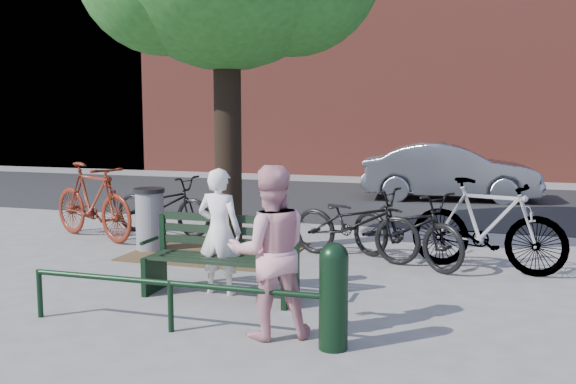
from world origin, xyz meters
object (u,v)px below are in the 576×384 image
(litter_bin, at_px, (150,219))
(parked_car, at_px, (450,172))
(bollard, at_px, (334,292))
(person_left, at_px, (219,231))
(person_right, at_px, (270,252))
(bicycle_c, at_px, (355,223))
(park_bench, at_px, (223,255))

(litter_bin, bearing_deg, parked_car, 60.44)
(bollard, xyz_separation_m, parked_car, (0.43, 10.30, 0.16))
(person_left, distance_m, bollard, 2.14)
(person_right, xyz_separation_m, bollard, (0.65, -0.15, -0.29))
(parked_car, bearing_deg, litter_bin, 144.20)
(bicycle_c, xyz_separation_m, parked_car, (0.94, 6.75, 0.15))
(person_right, xyz_separation_m, parked_car, (1.08, 10.15, -0.13))
(bollard, bearing_deg, park_bench, 141.91)
(person_right, height_order, parked_car, person_right)
(bollard, height_order, bicycle_c, bicycle_c)
(person_left, relative_size, person_right, 0.91)
(person_left, bearing_deg, person_right, 135.12)
(park_bench, bearing_deg, litter_bin, 136.38)
(person_left, bearing_deg, parked_car, -98.86)
(person_left, xyz_separation_m, bollard, (1.67, -1.33, -0.22))
(bicycle_c, bearing_deg, park_bench, 169.87)
(person_left, height_order, parked_car, person_left)
(bicycle_c, bearing_deg, bollard, -156.65)
(litter_bin, distance_m, parked_car, 8.20)
(person_right, xyz_separation_m, bicycle_c, (0.13, 3.40, -0.29))
(park_bench, bearing_deg, bicycle_c, 64.81)
(litter_bin, height_order, bicycle_c, bicycle_c)
(park_bench, distance_m, person_right, 1.49)
(park_bench, height_order, person_right, person_right)
(person_right, height_order, bollard, person_right)
(person_left, distance_m, bicycle_c, 2.52)
(park_bench, bearing_deg, parked_car, 77.38)
(park_bench, distance_m, bicycle_c, 2.54)
(person_left, height_order, bicycle_c, person_left)
(park_bench, height_order, parked_car, parked_car)
(person_right, bearing_deg, park_bench, -76.36)
(bollard, bearing_deg, person_right, 166.91)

